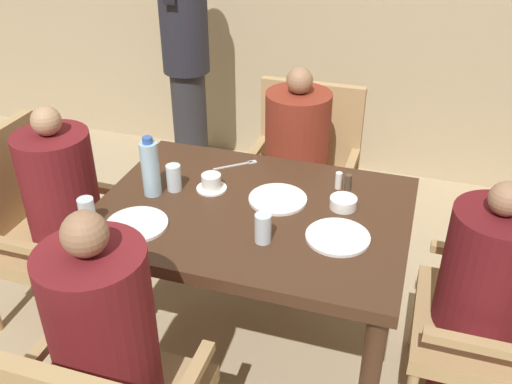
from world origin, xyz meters
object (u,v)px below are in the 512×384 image
object	(u,v)px
diner_in_left_chair	(66,216)
diner_in_right_chair	(479,300)
standing_host	(186,52)
bowl_small	(343,203)
water_bottle	(150,168)
chair_left_side	(40,222)
diner_in_near_chair	(109,362)
glass_tall_mid	(87,212)
teacup_with_saucer	(211,183)
diner_in_far_chair	(296,169)
plate_main_left	(338,237)
plate_main_right	(278,199)
glass_tall_near	(263,228)
glass_tall_far	(174,178)
plate_dessert_center	(137,224)
chair_far_side	(302,169)

from	to	relation	value
diner_in_left_chair	diner_in_right_chair	distance (m)	1.76
diner_in_right_chair	standing_host	world-z (taller)	standing_host
bowl_small	water_bottle	distance (m)	0.77
diner_in_left_chair	diner_in_right_chair	size ratio (longest dim) A/B	1.04
chair_left_side	bowl_small	world-z (taller)	chair_left_side
diner_in_near_chair	water_bottle	size ratio (longest dim) A/B	4.52
chair_left_side	bowl_small	distance (m)	1.40
diner_in_left_chair	glass_tall_mid	size ratio (longest dim) A/B	9.69
diner_in_right_chair	teacup_with_saucer	bearing A→B (deg)	175.32
standing_host	teacup_with_saucer	world-z (taller)	standing_host
chair_left_side	teacup_with_saucer	distance (m)	0.88
diner_in_far_chair	standing_host	bearing A→B (deg)	144.73
water_bottle	glass_tall_mid	size ratio (longest dim) A/B	2.27
bowl_small	chair_left_side	bearing A→B (deg)	-175.18
plate_main_left	plate_main_right	distance (m)	0.33
diner_in_left_chair	diner_in_near_chair	world-z (taller)	diner_in_near_chair
plate_main_right	diner_in_far_chair	bearing A→B (deg)	96.96
water_bottle	glass_tall_near	distance (m)	0.55
diner_in_left_chair	diner_in_far_chair	bearing A→B (deg)	39.18
diner_in_left_chair	plate_main_left	size ratio (longest dim) A/B	4.61
standing_host	glass_tall_far	xyz separation A→B (m)	(0.50, -1.28, -0.09)
teacup_with_saucer	glass_tall_mid	bearing A→B (deg)	-132.20
diner_in_left_chair	plate_main_left	world-z (taller)	diner_in_left_chair
diner_in_far_chair	plate_dessert_center	distance (m)	1.05
diner_in_right_chair	glass_tall_far	xyz separation A→B (m)	(-1.23, 0.04, 0.29)
diner_in_near_chair	plate_main_left	world-z (taller)	diner_in_near_chair
diner_in_right_chair	bowl_small	size ratio (longest dim) A/B	9.72
chair_left_side	teacup_with_saucer	size ratio (longest dim) A/B	7.23
glass_tall_far	plate_main_right	bearing A→B (deg)	6.23
plate_main_right	glass_tall_mid	distance (m)	0.73
chair_far_side	chair_left_side	bearing A→B (deg)	-139.91
diner_in_left_chair	plate_dessert_center	xyz separation A→B (m)	(0.51, -0.24, 0.22)
diner_in_far_chair	standing_host	xyz separation A→B (m)	(-0.85, 0.60, 0.34)
diner_in_left_chair	diner_in_near_chair	distance (m)	0.96
diner_in_near_chair	teacup_with_saucer	world-z (taller)	diner_in_near_chair
diner_in_far_chair	teacup_with_saucer	world-z (taller)	diner_in_far_chair
diner_in_right_chair	plate_main_left	xyz separation A→B (m)	(-0.53, -0.09, 0.24)
glass_tall_mid	glass_tall_far	xyz separation A→B (m)	(0.20, 0.33, 0.00)
diner_in_far_chair	bowl_small	xyz separation A→B (m)	(0.33, -0.60, 0.22)
diner_in_near_chair	plate_dessert_center	world-z (taller)	diner_in_near_chair
plate_dessert_center	glass_tall_far	bearing A→B (deg)	85.03
diner_in_left_chair	water_bottle	size ratio (longest dim) A/B	4.26
diner_in_near_chair	glass_tall_mid	distance (m)	0.58
diner_in_right_chair	standing_host	size ratio (longest dim) A/B	0.61
diner_in_near_chair	glass_tall_near	distance (m)	0.67
plate_main_left	bowl_small	size ratio (longest dim) A/B	2.20
diner_in_far_chair	plate_main_right	world-z (taller)	diner_in_far_chair
diner_in_left_chair	glass_tall_mid	xyz separation A→B (m)	(0.33, -0.29, 0.27)
plate_main_left	glass_tall_far	xyz separation A→B (m)	(-0.70, 0.14, 0.05)
plate_main_left	bowl_small	bearing A→B (deg)	95.09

